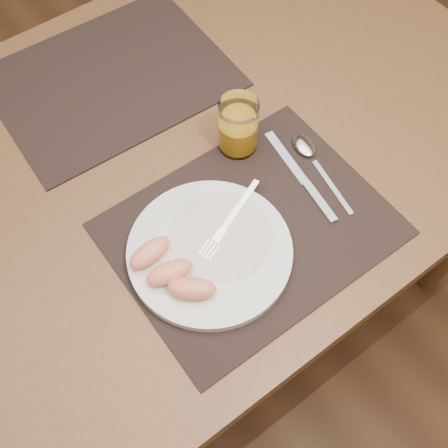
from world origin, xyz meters
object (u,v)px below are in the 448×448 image
Objects in this scene: table at (176,175)px; juice_glass at (238,128)px; knife at (306,183)px; fork at (226,225)px; placemat_far at (111,78)px; plate at (210,251)px; spoon at (308,151)px; placemat_near at (250,229)px.

table is 0.18m from juice_glass.
table is at bearing 124.69° from knife.
placemat_far is at bearing 86.46° from fork.
plate is 2.51× the size of juice_glass.
plate is 1.61× the size of fork.
spoon is (0.27, 0.06, -0.00)m from plate.
plate reaches higher than placemat_near.
plate reaches higher than knife.
table is 7.30× the size of spoon.
fork is at bearing -97.36° from table.
placemat_near is at bearing -1.15° from plate.
placemat_far is 2.35× the size of spoon.
placemat_near is at bearing -161.13° from spoon.
plate is 0.05m from fork.
juice_glass is (0.13, 0.13, 0.03)m from fork.
plate is 0.22m from knife.
fork is at bearing 21.58° from plate.
plate is at bearing 178.85° from placemat_near.
fork is at bearing -133.28° from juice_glass.
plate is at bearing -99.62° from placemat_far.
placemat_near is (0.01, -0.22, 0.09)m from table.
juice_glass is (-0.04, 0.14, 0.05)m from knife.
table is 0.24m from placemat_far.
placemat_near is at bearing -87.53° from table.
placemat_far is (0.00, 0.22, 0.09)m from table.
table is 6.37× the size of knife.
spoon reaches higher than placemat_far.
juice_glass reaches higher than plate.
knife reaches higher than placemat_far.
knife is (0.13, 0.01, 0.00)m from placemat_near.
plate is 1.41× the size of spoon.
spoon is (0.19, -0.16, 0.09)m from table.
fork is at bearing 149.41° from placemat_near.
knife is at bearing -72.85° from juice_glass.
table is at bearing -90.06° from placemat_far.
knife is at bearing -55.31° from table.
knife is at bearing -71.49° from placemat_far.
spoon reaches higher than placemat_near.
juice_glass reaches higher than placemat_near.
placemat_near is 2.05× the size of knife.
juice_glass is (-0.09, 0.09, 0.04)m from spoon.
placemat_near is 0.19m from juice_glass.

